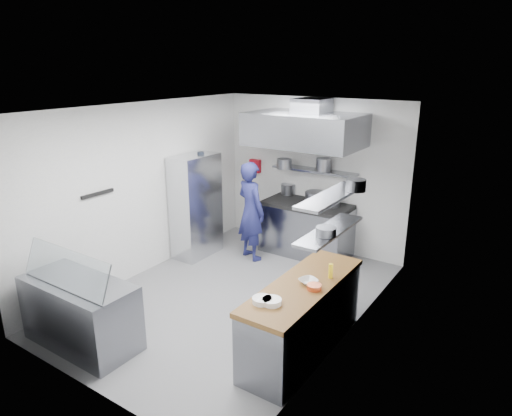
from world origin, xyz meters
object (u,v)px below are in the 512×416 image
Objects in this scene: wire_rack at (196,206)px; display_case at (81,313)px; gas_range at (306,230)px; chef at (251,211)px.

display_case is (0.67, -2.95, -0.50)m from wire_rack.
wire_rack is (-1.63, -1.15, 0.48)m from gas_range.
display_case is (-0.96, -4.10, -0.03)m from gas_range.
gas_range is at bearing 76.78° from display_case.
display_case is at bearing -103.22° from gas_range.
chef is at bearing -134.58° from gas_range.
gas_range is 2.05m from wire_rack.
display_case is (-0.24, -3.37, -0.46)m from chef.
wire_rack is 1.23× the size of display_case.
gas_range reaches higher than display_case.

